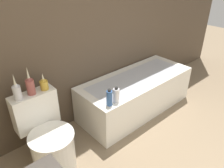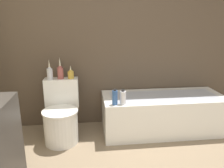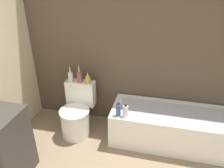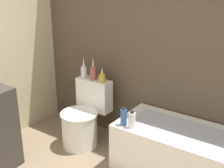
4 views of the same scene
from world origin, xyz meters
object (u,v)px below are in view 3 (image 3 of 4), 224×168
(vase_silver, at_px, (79,76))
(vase_bronze, at_px, (88,79))
(shampoo_bottle_short, at_px, (126,111))
(shampoo_bottle_tall, at_px, (118,110))
(bathtub, at_px, (170,127))
(vase_gold, at_px, (71,76))
(toilet, at_px, (77,114))

(vase_silver, relative_size, vase_bronze, 1.60)
(vase_silver, height_order, shampoo_bottle_short, vase_silver)
(vase_bronze, distance_m, shampoo_bottle_tall, 0.67)
(bathtub, height_order, shampoo_bottle_tall, shampoo_bottle_tall)
(vase_silver, relative_size, shampoo_bottle_short, 1.54)
(vase_gold, bearing_deg, bathtub, -3.91)
(vase_silver, height_order, shampoo_bottle_tall, vase_silver)
(shampoo_bottle_tall, bearing_deg, toilet, 166.43)
(vase_silver, relative_size, shampoo_bottle_tall, 1.45)
(bathtub, distance_m, vase_gold, 1.59)
(vase_gold, distance_m, vase_silver, 0.13)
(toilet, bearing_deg, shampoo_bottle_tall, -13.57)
(vase_silver, distance_m, vase_bronze, 0.13)
(toilet, xyz_separation_m, shampoo_bottle_short, (0.75, -0.16, 0.28))
(vase_gold, bearing_deg, shampoo_bottle_short, -21.31)
(shampoo_bottle_short, bearing_deg, bathtub, 22.28)
(vase_bronze, bearing_deg, bathtub, -5.32)
(vase_bronze, bearing_deg, toilet, -123.28)
(vase_bronze, distance_m, shampoo_bottle_short, 0.75)
(vase_gold, distance_m, vase_bronze, 0.26)
(bathtub, relative_size, vase_bronze, 9.32)
(toilet, distance_m, vase_gold, 0.57)
(vase_gold, height_order, shampoo_bottle_tall, vase_gold)
(toilet, distance_m, shampoo_bottle_short, 0.82)
(vase_silver, bearing_deg, toilet, -90.00)
(vase_gold, bearing_deg, toilet, -54.97)
(vase_silver, distance_m, shampoo_bottle_short, 0.87)
(shampoo_bottle_tall, xyz_separation_m, shampoo_bottle_short, (0.10, -0.00, -0.01))
(bathtub, xyz_separation_m, toilet, (-1.34, -0.08, 0.05))
(vase_gold, relative_size, vase_silver, 0.94)
(vase_silver, xyz_separation_m, vase_bronze, (0.13, -0.00, -0.03))
(vase_gold, bearing_deg, shampoo_bottle_tall, -23.61)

